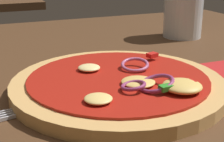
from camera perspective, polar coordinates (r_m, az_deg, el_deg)
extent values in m
cube|color=#4C301C|center=(0.44, -2.56, -5.05)|extent=(1.13, 1.03, 0.03)
cylinder|color=tan|center=(0.43, 1.03, -2.32)|extent=(0.27, 0.27, 0.02)
cylinder|color=#A81C11|center=(0.43, 1.04, -1.18)|extent=(0.23, 0.23, 0.00)
ellipsoid|color=#EFCC72|center=(0.36, -2.35, -4.71)|extent=(0.03, 0.03, 0.01)
ellipsoid|color=#F4DB8E|center=(0.46, -3.66, 0.61)|extent=(0.03, 0.03, 0.01)
ellipsoid|color=#E5BC60|center=(0.41, 4.47, -1.82)|extent=(0.04, 0.04, 0.01)
ellipsoid|color=#E5BC60|center=(0.39, 11.82, -2.49)|extent=(0.05, 0.05, 0.01)
torus|color=#93386B|center=(0.39, 3.65, -2.47)|extent=(0.04, 0.04, 0.01)
torus|color=#93386B|center=(0.39, 7.51, -2.10)|extent=(0.05, 0.05, 0.02)
torus|color=#B25984|center=(0.46, 3.91, 1.09)|extent=(0.05, 0.05, 0.01)
cube|color=red|center=(0.40, 12.92, -2.08)|extent=(0.02, 0.01, 0.01)
cube|color=#2D8C28|center=(0.38, 9.12, -2.82)|extent=(0.02, 0.01, 0.01)
cube|color=red|center=(0.50, 6.85, 2.71)|extent=(0.02, 0.01, 0.01)
cube|color=silver|center=(0.38, -17.16, -7.60)|extent=(0.04, 0.01, 0.00)
cube|color=silver|center=(0.38, -17.41, -7.27)|extent=(0.04, 0.01, 0.00)
cube|color=silver|center=(0.39, -17.66, -6.95)|extent=(0.04, 0.01, 0.00)
cube|color=silver|center=(0.39, -17.90, -6.64)|extent=(0.04, 0.01, 0.00)
cylinder|color=silver|center=(0.73, 12.04, 10.52)|extent=(0.08, 0.08, 0.13)
cylinder|color=#9E510F|center=(0.74, 11.89, 8.37)|extent=(0.07, 0.07, 0.07)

